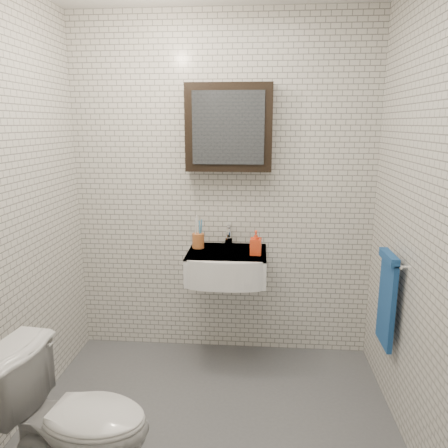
{
  "coord_description": "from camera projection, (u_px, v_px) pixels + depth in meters",
  "views": [
    {
      "loc": [
        0.27,
        -2.17,
        1.73
      ],
      "look_at": [
        0.06,
        0.45,
        1.12
      ],
      "focal_mm": 35.0,
      "sensor_mm": 36.0,
      "label": 1
    }
  ],
  "objects": [
    {
      "name": "toothbrush_cup",
      "position": [
        198.0,
        240.0,
        3.15
      ],
      "size": [
        0.1,
        0.1,
        0.23
      ],
      "rotation": [
        0.0,
        0.0,
        -0.12
      ],
      "color": "#B25E2C",
      "rests_on": "washbasin"
    },
    {
      "name": "room_shell",
      "position": [
        206.0,
        177.0,
        2.18
      ],
      "size": [
        2.22,
        2.02,
        2.51
      ],
      "color": "silver",
      "rests_on": "ground"
    },
    {
      "name": "toilet",
      "position": [
        75.0,
        420.0,
        2.05
      ],
      "size": [
        0.76,
        0.49,
        0.74
      ],
      "primitive_type": "imported",
      "rotation": [
        0.0,
        0.0,
        1.46
      ],
      "color": "silver",
      "rests_on": "ground"
    },
    {
      "name": "soap_bottle",
      "position": [
        256.0,
        243.0,
        2.98
      ],
      "size": [
        0.08,
        0.08,
        0.17
      ],
      "primitive_type": "imported",
      "rotation": [
        0.0,
        0.0,
        -0.06
      ],
      "color": "orange",
      "rests_on": "washbasin"
    },
    {
      "name": "washbasin",
      "position": [
        227.0,
        266.0,
        3.05
      ],
      "size": [
        0.55,
        0.5,
        0.2
      ],
      "color": "white",
      "rests_on": "room_shell"
    },
    {
      "name": "faucet",
      "position": [
        229.0,
        237.0,
        3.21
      ],
      "size": [
        0.06,
        0.2,
        0.15
      ],
      "color": "silver",
      "rests_on": "washbasin"
    },
    {
      "name": "mirror_cabinet",
      "position": [
        229.0,
        128.0,
        3.03
      ],
      "size": [
        0.6,
        0.15,
        0.6
      ],
      "color": "black",
      "rests_on": "room_shell"
    },
    {
      "name": "towel_rail",
      "position": [
        387.0,
        296.0,
        2.61
      ],
      "size": [
        0.09,
        0.3,
        0.58
      ],
      "color": "silver",
      "rests_on": "room_shell"
    },
    {
      "name": "ground",
      "position": [
        208.0,
        430.0,
        2.51
      ],
      "size": [
        2.2,
        2.0,
        0.01
      ],
      "primitive_type": "cube",
      "color": "#53555B",
      "rests_on": "ground"
    }
  ]
}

